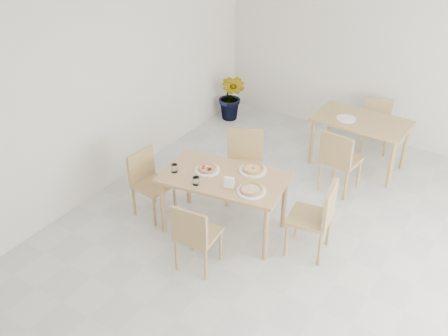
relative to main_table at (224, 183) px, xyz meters
The scene contains 21 objects.
main_table is the anchor object (origin of this frame).
chair_south 0.80m from the main_table, 81.25° to the right, with size 0.46×0.46×0.85m.
chair_north 0.80m from the main_table, 102.47° to the left, with size 0.62×0.62×0.93m.
chair_west 1.02m from the main_table, 168.81° to the right, with size 0.46×0.46×0.85m.
chair_east 1.13m from the main_table, ahead, with size 0.51×0.51×0.91m.
plate_margherita 0.37m from the main_table, 52.32° to the left, with size 0.33×0.33×0.02m, color white.
plate_mushroom 0.45m from the main_table, 14.33° to the right, with size 0.33×0.33×0.02m, color white.
plate_pepperoni 0.25m from the main_table, behind, with size 0.30×0.30×0.02m, color white.
pizza_margherita 0.38m from the main_table, 52.32° to the left, with size 0.28×0.28×0.03m.
pizza_mushroom 0.45m from the main_table, 14.33° to the right, with size 0.34×0.34×0.03m.
pizza_pepperoni 0.26m from the main_table, behind, with size 0.29×0.29×0.03m.
tumbler_a 0.38m from the main_table, 119.69° to the right, with size 0.07×0.07×0.10m, color white.
tumbler_b 0.60m from the main_table, 158.00° to the right, with size 0.07×0.07×0.10m, color white.
napkin_holder 0.29m from the main_table, 44.84° to the right, with size 0.13×0.09×0.14m.
fork_a 0.32m from the main_table, 122.13° to the right, with size 0.01×0.17×0.01m, color silver.
fork_b 0.50m from the main_table, 156.15° to the right, with size 0.01×0.16×0.01m, color silver.
second_table 2.45m from the main_table, 70.20° to the left, with size 1.33×0.78×0.75m.
chair_back_s 1.72m from the main_table, 61.09° to the left, with size 0.50×0.50×0.91m.
chair_back_n 3.11m from the main_table, 73.87° to the left, with size 0.48×0.48×0.79m.
plate_empty 2.28m from the main_table, 73.80° to the left, with size 0.27×0.27×0.02m, color white.
potted_plant 3.08m from the main_table, 119.82° to the left, with size 0.46×0.37×0.84m, color #3C6F21.
Camera 1 is at (1.60, -4.14, 3.94)m, focal length 42.00 mm.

